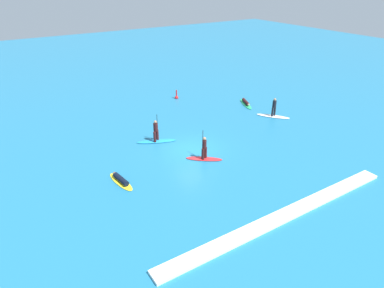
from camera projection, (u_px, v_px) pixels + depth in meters
The scene contains 8 objects.
ground_plane at pixel (192, 150), 26.41m from camera, with size 120.00×120.00×0.00m, color #1E6B93.
surfer_on_white_board at pixel (273, 112), 32.26m from camera, with size 2.42×2.90×1.82m.
surfer_on_green_board at pixel (246, 103), 35.43m from camera, with size 1.79×3.16×0.41m.
surfer_on_blue_board at pixel (156, 136), 27.47m from camera, with size 3.19×1.90×2.28m.
surfer_on_yellow_board at pixel (121, 180), 22.27m from camera, with size 1.01×2.74×0.43m.
surfer_on_red_board at pixel (204, 153), 24.86m from camera, with size 2.46×2.14×2.14m.
marker_buoy at pixel (177, 97), 37.05m from camera, with size 0.39×0.39×1.04m.
wave_crest at pixel (284, 216), 19.14m from camera, with size 16.39×0.90×0.18m, color white.
Camera 1 is at (-12.55, -19.74, 12.27)m, focal length 32.06 mm.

